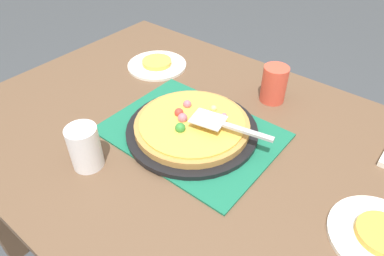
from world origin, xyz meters
name	(u,v)px	position (x,y,z in m)	size (l,w,h in m)	color
dining_table	(192,160)	(0.00, 0.00, 0.64)	(1.40, 1.00, 0.75)	brown
placemat	(192,132)	(0.00, 0.00, 0.75)	(0.48, 0.36, 0.01)	#196B4C
pizza_pan	(192,130)	(0.00, 0.00, 0.76)	(0.38, 0.38, 0.01)	black
pizza	(192,124)	(0.00, 0.00, 0.78)	(0.33, 0.33, 0.05)	#B78442
plate_near_left	(380,238)	(0.53, -0.02, 0.76)	(0.22, 0.22, 0.01)	white
plate_far_right	(157,65)	(-0.35, 0.22, 0.76)	(0.22, 0.22, 0.01)	white
served_slice_left	(383,234)	(0.53, -0.02, 0.77)	(0.11, 0.11, 0.02)	gold
served_slice_right	(157,62)	(-0.35, 0.22, 0.77)	(0.11, 0.11, 0.02)	#EAB747
cup_near	(85,147)	(-0.13, -0.27, 0.81)	(0.08, 0.08, 0.12)	white
cup_far	(274,84)	(0.10, 0.30, 0.81)	(0.08, 0.08, 0.12)	#E04C38
pizza_server	(224,124)	(0.10, 0.02, 0.82)	(0.23, 0.09, 0.01)	silver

